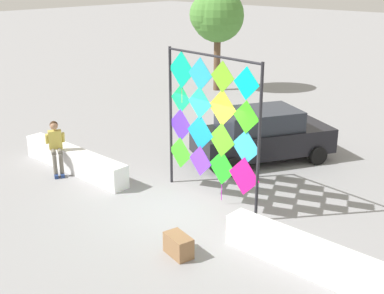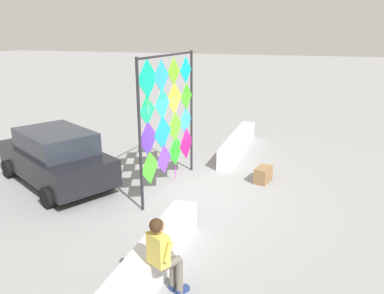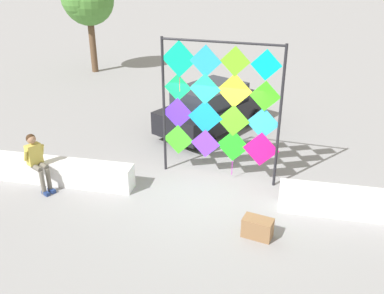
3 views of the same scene
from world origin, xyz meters
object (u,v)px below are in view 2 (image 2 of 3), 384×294
object	(u,v)px
parked_car	(56,157)
cardboard_box_large	(263,175)
seated_vendor	(163,252)
kite_display_rack	(169,115)

from	to	relation	value
parked_car	cardboard_box_large	distance (m)	5.89
seated_vendor	parked_car	distance (m)	5.93
parked_car	seated_vendor	bearing A→B (deg)	-127.24
seated_vendor	parked_car	size ratio (longest dim) A/B	0.34
seated_vendor	cardboard_box_large	xyz separation A→B (m)	(5.49, -0.82, -0.66)
seated_vendor	parked_car	world-z (taller)	parked_car
kite_display_rack	parked_car	world-z (taller)	kite_display_rack
kite_display_rack	seated_vendor	xyz separation A→B (m)	(-4.27, -1.57, -1.19)
seated_vendor	cardboard_box_large	world-z (taller)	seated_vendor
kite_display_rack	cardboard_box_large	xyz separation A→B (m)	(1.22, -2.39, -1.84)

